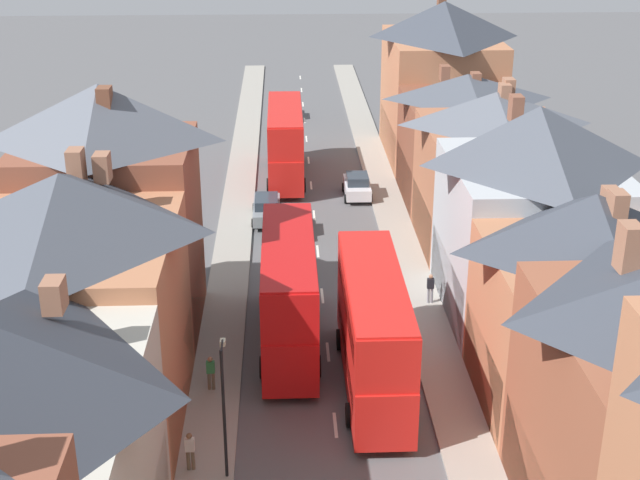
# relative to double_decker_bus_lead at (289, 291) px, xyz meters

# --- Properties ---
(pavement_left) EXTENTS (2.20, 104.00, 0.14)m
(pavement_left) POSITION_rel_double_decker_bus_lead_xyz_m (-3.29, 13.14, -2.75)
(pavement_left) COLOR gray
(pavement_left) RESTS_ON ground
(pavement_right) EXTENTS (2.20, 104.00, 0.14)m
(pavement_right) POSITION_rel_double_decker_bus_lead_xyz_m (6.91, 13.14, -2.75)
(pavement_right) COLOR gray
(pavement_right) RESTS_ON ground
(centre_line_dashes) EXTENTS (0.14, 97.80, 0.01)m
(centre_line_dashes) POSITION_rel_double_decker_bus_lead_xyz_m (1.81, 11.14, -2.81)
(centre_line_dashes) COLOR silver
(centre_line_dashes) RESTS_ON ground
(terrace_row_right) EXTENTS (8.00, 73.04, 13.75)m
(terrace_row_right) POSITION_rel_double_decker_bus_lead_xyz_m (11.99, -1.22, 2.53)
(terrace_row_right) COLOR brown
(terrace_row_right) RESTS_ON ground
(double_decker_bus_lead) EXTENTS (2.74, 10.80, 5.30)m
(double_decker_bus_lead) POSITION_rel_double_decker_bus_lead_xyz_m (0.00, 0.00, 0.00)
(double_decker_bus_lead) COLOR red
(double_decker_bus_lead) RESTS_ON ground
(double_decker_bus_mid_street) EXTENTS (2.74, 10.80, 5.30)m
(double_decker_bus_mid_street) POSITION_rel_double_decker_bus_lead_xyz_m (3.60, -3.91, 0.00)
(double_decker_bus_mid_street) COLOR red
(double_decker_bus_mid_street) RESTS_ON ground
(double_decker_bus_far_approaching) EXTENTS (2.74, 10.80, 5.30)m
(double_decker_bus_far_approaching) POSITION_rel_double_decker_bus_lead_xyz_m (0.00, 24.84, 0.00)
(double_decker_bus_far_approaching) COLOR red
(double_decker_bus_far_approaching) RESTS_ON ground
(car_near_blue) EXTENTS (1.90, 3.86, 1.67)m
(car_near_blue) POSITION_rel_double_decker_bus_lead_xyz_m (0.01, 14.12, -1.98)
(car_near_blue) COLOR #144728
(car_near_blue) RESTS_ON ground
(car_near_silver) EXTENTS (1.90, 3.88, 1.68)m
(car_near_silver) POSITION_rel_double_decker_bus_lead_xyz_m (4.91, 20.52, -1.97)
(car_near_silver) COLOR silver
(car_near_silver) RESTS_ON ground
(car_mid_black) EXTENTS (1.90, 4.53, 1.65)m
(car_mid_black) POSITION_rel_double_decker_bus_lead_xyz_m (-1.29, 16.39, -1.99)
(car_mid_black) COLOR gray
(car_mid_black) RESTS_ON ground
(car_parked_left_b) EXTENTS (1.90, 4.31, 1.69)m
(car_parked_left_b) POSITION_rel_double_decker_bus_lead_xyz_m (0.01, 42.14, -1.97)
(car_parked_left_b) COLOR gray
(car_parked_left_b) RESTS_ON ground
(pedestrian_mid_left) EXTENTS (0.36, 0.22, 1.61)m
(pedestrian_mid_left) POSITION_rel_double_decker_bus_lead_xyz_m (-3.82, -9.71, -1.78)
(pedestrian_mid_left) COLOR brown
(pedestrian_mid_left) RESTS_ON pavement_left
(pedestrian_mid_right) EXTENTS (0.36, 0.22, 1.61)m
(pedestrian_mid_right) POSITION_rel_double_decker_bus_lead_xyz_m (-3.43, -4.12, -1.78)
(pedestrian_mid_right) COLOR brown
(pedestrian_mid_right) RESTS_ON pavement_left
(pedestrian_far_left) EXTENTS (0.36, 0.22, 1.61)m
(pedestrian_far_left) POSITION_rel_double_decker_bus_lead_xyz_m (7.38, 3.83, -1.78)
(pedestrian_far_left) COLOR gray
(pedestrian_far_left) RESTS_ON pavement_right
(street_lamp) EXTENTS (0.20, 1.12, 5.50)m
(street_lamp) POSITION_rel_double_decker_bus_lead_xyz_m (-2.44, -10.02, 0.43)
(street_lamp) COLOR black
(street_lamp) RESTS_ON ground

